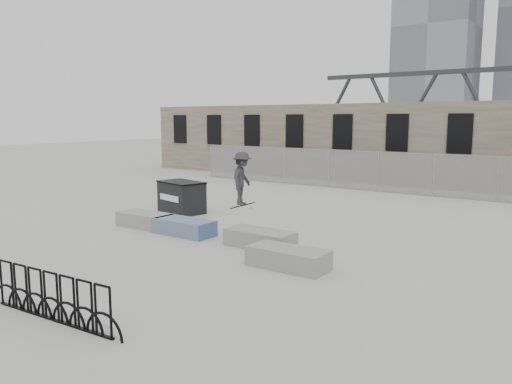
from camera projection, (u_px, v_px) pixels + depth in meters
ground at (218, 240)px, 15.01m from camera, size 120.00×120.00×0.00m
stone_wall at (405, 144)px, 27.76m from camera, size 36.00×2.58×4.50m
chainlink_fence at (378, 171)px, 24.92m from camera, size 22.06×0.06×2.02m
planter_far_left at (145, 219)px, 16.82m from camera, size 2.00×0.90×0.49m
planter_center_left at (184, 226)px, 15.72m from camera, size 2.00×0.90×0.49m
planter_center_right at (260, 238)px, 14.19m from camera, size 2.00×0.90×0.49m
planter_offset at (288, 257)px, 12.21m from camera, size 2.00×0.90×0.49m
dumpster at (182, 197)px, 19.41m from camera, size 2.07×1.52×1.23m
bike_rack at (51, 297)px, 8.99m from camera, size 3.58×0.30×0.90m
skateboarder at (242, 178)px, 15.01m from camera, size 0.88×1.17×1.78m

